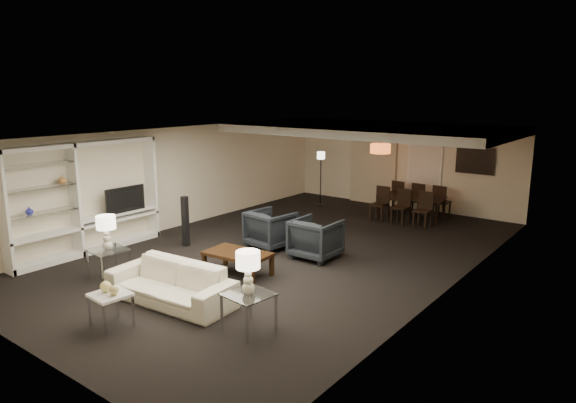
# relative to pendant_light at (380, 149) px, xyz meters

# --- Properties ---
(floor) EXTENTS (11.00, 11.00, 0.00)m
(floor) POSITION_rel_pendant_light_xyz_m (-0.30, -3.50, -1.92)
(floor) COLOR black
(floor) RESTS_ON ground
(ceiling) EXTENTS (7.00, 11.00, 0.02)m
(ceiling) POSITION_rel_pendant_light_xyz_m (-0.30, -3.50, 0.58)
(ceiling) COLOR silver
(ceiling) RESTS_ON ground
(wall_back) EXTENTS (7.00, 0.02, 2.50)m
(wall_back) POSITION_rel_pendant_light_xyz_m (-0.30, 2.00, -0.67)
(wall_back) COLOR beige
(wall_back) RESTS_ON ground
(wall_front) EXTENTS (7.00, 0.02, 2.50)m
(wall_front) POSITION_rel_pendant_light_xyz_m (-0.30, -9.00, -0.67)
(wall_front) COLOR beige
(wall_front) RESTS_ON ground
(wall_left) EXTENTS (0.02, 11.00, 2.50)m
(wall_left) POSITION_rel_pendant_light_xyz_m (-3.80, -3.50, -0.67)
(wall_left) COLOR beige
(wall_left) RESTS_ON ground
(wall_right) EXTENTS (0.02, 11.00, 2.50)m
(wall_right) POSITION_rel_pendant_light_xyz_m (3.20, -3.50, -0.67)
(wall_right) COLOR beige
(wall_right) RESTS_ON ground
(ceiling_soffit) EXTENTS (7.00, 4.00, 0.20)m
(ceiling_soffit) POSITION_rel_pendant_light_xyz_m (-0.30, 0.00, 0.48)
(ceiling_soffit) COLOR silver
(ceiling_soffit) RESTS_ON ceiling
(curtains) EXTENTS (1.50, 0.12, 2.40)m
(curtains) POSITION_rel_pendant_light_xyz_m (-1.20, 1.92, -0.72)
(curtains) COLOR beige
(curtains) RESTS_ON wall_back
(door) EXTENTS (0.90, 0.05, 2.10)m
(door) POSITION_rel_pendant_light_xyz_m (0.40, 1.97, -0.87)
(door) COLOR silver
(door) RESTS_ON wall_back
(painting) EXTENTS (0.95, 0.04, 0.65)m
(painting) POSITION_rel_pendant_light_xyz_m (1.80, 1.96, -0.37)
(painting) COLOR #142D38
(painting) RESTS_ON wall_back
(media_unit) EXTENTS (0.38, 3.40, 2.35)m
(media_unit) POSITION_rel_pendant_light_xyz_m (-3.61, -6.10, -0.74)
(media_unit) COLOR white
(media_unit) RESTS_ON wall_left
(pendant_light) EXTENTS (0.52, 0.52, 0.24)m
(pendant_light) POSITION_rel_pendant_light_xyz_m (0.00, 0.00, 0.00)
(pendant_light) COLOR #D8591E
(pendant_light) RESTS_ON ceiling_soffit
(sofa) EXTENTS (2.28, 1.04, 0.65)m
(sofa) POSITION_rel_pendant_light_xyz_m (-0.20, -6.77, -1.60)
(sofa) COLOR beige
(sofa) RESTS_ON floor
(coffee_table) EXTENTS (1.27, 0.80, 0.44)m
(coffee_table) POSITION_rel_pendant_light_xyz_m (-0.20, -5.17, -1.70)
(coffee_table) COLOR black
(coffee_table) RESTS_ON floor
(armchair_left) EXTENTS (0.98, 1.00, 0.82)m
(armchair_left) POSITION_rel_pendant_light_xyz_m (-0.80, -3.47, -1.51)
(armchair_left) COLOR black
(armchair_left) RESTS_ON floor
(armchair_right) EXTENTS (0.89, 0.92, 0.82)m
(armchair_right) POSITION_rel_pendant_light_xyz_m (0.40, -3.47, -1.51)
(armchair_right) COLOR black
(armchair_right) RESTS_ON floor
(side_table_left) EXTENTS (0.67, 0.67, 0.57)m
(side_table_left) POSITION_rel_pendant_light_xyz_m (-1.90, -6.77, -1.64)
(side_table_left) COLOR silver
(side_table_left) RESTS_ON floor
(side_table_right) EXTENTS (0.68, 0.68, 0.57)m
(side_table_right) POSITION_rel_pendant_light_xyz_m (1.50, -6.77, -1.64)
(side_table_right) COLOR white
(side_table_right) RESTS_ON floor
(table_lamp_left) EXTENTS (0.38, 0.38, 0.63)m
(table_lamp_left) POSITION_rel_pendant_light_xyz_m (-1.90, -6.77, -1.04)
(table_lamp_left) COLOR beige
(table_lamp_left) RESTS_ON side_table_left
(table_lamp_right) EXTENTS (0.36, 0.36, 0.63)m
(table_lamp_right) POSITION_rel_pendant_light_xyz_m (1.50, -6.77, -1.04)
(table_lamp_right) COLOR #EDE7C8
(table_lamp_right) RESTS_ON side_table_right
(marble_table) EXTENTS (0.55, 0.55, 0.51)m
(marble_table) POSITION_rel_pendant_light_xyz_m (-0.20, -7.87, -1.67)
(marble_table) COLOR white
(marble_table) RESTS_ON floor
(gold_gourd_a) EXTENTS (0.16, 0.16, 0.16)m
(gold_gourd_a) POSITION_rel_pendant_light_xyz_m (-0.30, -7.87, -1.33)
(gold_gourd_a) COLOR #E6D379
(gold_gourd_a) RESTS_ON marble_table
(gold_gourd_b) EXTENTS (0.14, 0.14, 0.14)m
(gold_gourd_b) POSITION_rel_pendant_light_xyz_m (-0.10, -7.87, -1.34)
(gold_gourd_b) COLOR tan
(gold_gourd_b) RESTS_ON marble_table
(television) EXTENTS (0.97, 0.13, 0.56)m
(television) POSITION_rel_pendant_light_xyz_m (-3.58, -5.25, -0.89)
(television) COLOR black
(television) RESTS_ON media_unit
(vase_blue) EXTENTS (0.15, 0.15, 0.16)m
(vase_blue) POSITION_rel_pendant_light_xyz_m (-3.61, -7.29, -0.78)
(vase_blue) COLOR #23299A
(vase_blue) RESTS_ON media_unit
(vase_amber) EXTENTS (0.16, 0.16, 0.17)m
(vase_amber) POSITION_rel_pendant_light_xyz_m (-3.61, -6.58, -0.27)
(vase_amber) COLOR #B4783C
(vase_amber) RESTS_ON media_unit
(floor_speaker) EXTENTS (0.14, 0.14, 1.12)m
(floor_speaker) POSITION_rel_pendant_light_xyz_m (-2.36, -4.53, -1.36)
(floor_speaker) COLOR black
(floor_speaker) RESTS_ON floor
(dining_table) EXTENTS (1.81, 1.16, 0.60)m
(dining_table) POSITION_rel_pendant_light_xyz_m (0.56, 0.80, -1.62)
(dining_table) COLOR black
(dining_table) RESTS_ON floor
(chair_nl) EXTENTS (0.42, 0.42, 0.89)m
(chair_nl) POSITION_rel_pendant_light_xyz_m (-0.04, 0.15, -1.48)
(chair_nl) COLOR black
(chair_nl) RESTS_ON floor
(chair_nm) EXTENTS (0.44, 0.44, 0.89)m
(chair_nm) POSITION_rel_pendant_light_xyz_m (0.56, 0.15, -1.48)
(chair_nm) COLOR black
(chair_nm) RESTS_ON floor
(chair_nr) EXTENTS (0.42, 0.42, 0.89)m
(chair_nr) POSITION_rel_pendant_light_xyz_m (1.16, 0.15, -1.48)
(chair_nr) COLOR black
(chair_nr) RESTS_ON floor
(chair_fl) EXTENTS (0.46, 0.46, 0.89)m
(chair_fl) POSITION_rel_pendant_light_xyz_m (-0.04, 1.45, -1.48)
(chair_fl) COLOR black
(chair_fl) RESTS_ON floor
(chair_fm) EXTENTS (0.45, 0.45, 0.89)m
(chair_fm) POSITION_rel_pendant_light_xyz_m (0.56, 1.45, -1.48)
(chair_fm) COLOR black
(chair_fm) RESTS_ON floor
(chair_fr) EXTENTS (0.45, 0.45, 0.89)m
(chair_fr) POSITION_rel_pendant_light_xyz_m (1.16, 1.45, -1.48)
(chair_fr) COLOR black
(chair_fr) RESTS_ON floor
(floor_lamp) EXTENTS (0.30, 0.30, 1.61)m
(floor_lamp) POSITION_rel_pendant_light_xyz_m (-2.28, 0.69, -1.12)
(floor_lamp) COLOR black
(floor_lamp) RESTS_ON floor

